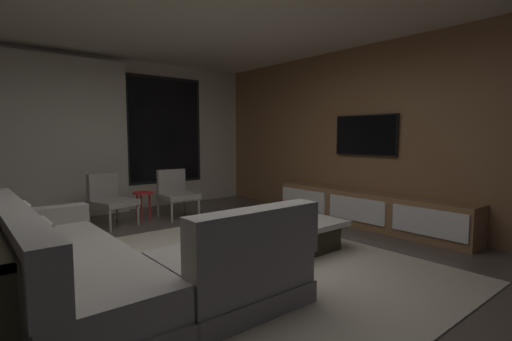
% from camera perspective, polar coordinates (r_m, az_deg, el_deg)
% --- Properties ---
extents(floor, '(9.20, 9.20, 0.00)m').
position_cam_1_polar(floor, '(3.83, -7.15, -15.16)').
color(floor, '#564C44').
extents(back_wall_with_window, '(6.60, 0.30, 2.70)m').
position_cam_1_polar(back_wall_with_window, '(6.90, -24.11, 4.90)').
color(back_wall_with_window, beige).
rests_on(back_wall_with_window, floor).
extents(media_wall, '(0.12, 7.80, 2.70)m').
position_cam_1_polar(media_wall, '(5.83, 19.10, 5.15)').
color(media_wall, '#8E6642').
rests_on(media_wall, floor).
extents(area_rug, '(3.20, 3.80, 0.01)m').
position_cam_1_polar(area_rug, '(3.94, -1.90, -14.44)').
color(area_rug, beige).
rests_on(area_rug, floor).
extents(sectional_couch, '(1.98, 2.50, 0.82)m').
position_cam_1_polar(sectional_couch, '(3.24, -21.49, -13.89)').
color(sectional_couch, gray).
rests_on(sectional_couch, floor).
extents(coffee_table, '(1.16, 1.16, 0.36)m').
position_cam_1_polar(coffee_table, '(4.47, 3.79, -9.60)').
color(coffee_table, '#32301D').
rests_on(coffee_table, floor).
extents(book_stack_on_coffee_table, '(0.29, 0.15, 0.04)m').
position_cam_1_polar(book_stack_on_coffee_table, '(4.36, 5.03, -7.39)').
color(book_stack_on_coffee_table, '#B04AA4').
rests_on(book_stack_on_coffee_table, coffee_table).
extents(accent_chair_near_window, '(0.55, 0.57, 0.78)m').
position_cam_1_polar(accent_chair_near_window, '(6.28, -12.24, -3.08)').
color(accent_chair_near_window, '#B2ADA0').
rests_on(accent_chair_near_window, floor).
extents(accent_chair_by_curtain, '(0.68, 0.70, 0.78)m').
position_cam_1_polar(accent_chair_by_curtain, '(5.92, -21.58, -3.82)').
color(accent_chair_by_curtain, '#B2ADA0').
rests_on(accent_chair_by_curtain, floor).
extents(side_stool, '(0.32, 0.32, 0.46)m').
position_cam_1_polar(side_stool, '(6.13, -16.95, -3.95)').
color(side_stool, red).
rests_on(side_stool, floor).
extents(media_console, '(0.46, 3.10, 0.52)m').
position_cam_1_polar(media_console, '(5.71, 16.80, -5.86)').
color(media_console, '#8E6642').
rests_on(media_console, floor).
extents(mounted_tv, '(0.05, 1.05, 0.61)m').
position_cam_1_polar(mounted_tv, '(5.87, 16.45, 5.22)').
color(mounted_tv, black).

